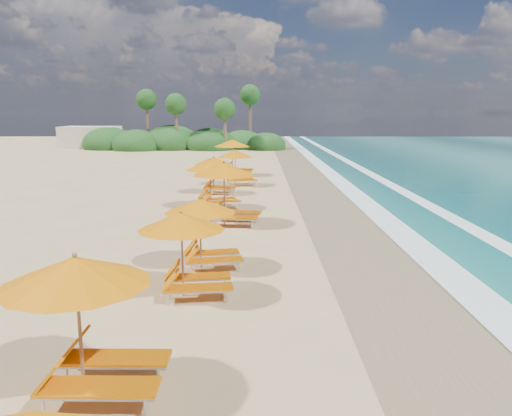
% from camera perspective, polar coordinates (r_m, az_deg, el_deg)
% --- Properties ---
extents(ground, '(160.00, 160.00, 0.00)m').
position_cam_1_polar(ground, '(17.59, -0.00, -3.84)').
color(ground, tan).
rests_on(ground, ground).
extents(wet_sand, '(4.00, 160.00, 0.01)m').
position_cam_1_polar(wet_sand, '(18.01, 12.86, -3.75)').
color(wet_sand, '#8C7754').
rests_on(wet_sand, ground).
extents(surf_foam, '(4.00, 160.00, 0.01)m').
position_cam_1_polar(surf_foam, '(18.78, 20.94, -3.54)').
color(surf_foam, white).
rests_on(surf_foam, ground).
extents(station_2, '(2.54, 2.34, 2.37)m').
position_cam_1_polar(station_2, '(8.38, -18.65, -11.78)').
color(station_2, olive).
rests_on(station_2, ground).
extents(station_3, '(2.52, 2.38, 2.17)m').
position_cam_1_polar(station_3, '(12.24, -7.78, -4.65)').
color(station_3, olive).
rests_on(station_3, ground).
extents(station_4, '(2.55, 2.44, 2.12)m').
position_cam_1_polar(station_4, '(14.43, -5.82, -2.33)').
color(station_4, olive).
rests_on(station_4, ground).
extents(station_5, '(3.05, 2.89, 2.59)m').
position_cam_1_polar(station_5, '(20.03, -3.15, 2.20)').
color(station_5, olive).
rests_on(station_5, ground).
extents(station_6, '(3.01, 2.94, 2.37)m').
position_cam_1_polar(station_6, '(23.53, -4.89, 3.18)').
color(station_6, olive).
rests_on(station_6, ground).
extents(station_7, '(2.60, 2.49, 2.15)m').
position_cam_1_polar(station_7, '(27.86, -4.60, 4.13)').
color(station_7, olive).
rests_on(station_7, ground).
extents(station_8, '(2.87, 2.79, 2.29)m').
position_cam_1_polar(station_8, '(31.03, -2.11, 5.00)').
color(station_8, olive).
rests_on(station_8, ground).
extents(station_9, '(3.10, 2.92, 2.69)m').
position_cam_1_polar(station_9, '(36.05, -2.45, 6.18)').
color(station_9, olive).
rests_on(station_9, ground).
extents(treeline, '(25.80, 8.80, 9.74)m').
position_cam_1_polar(treeline, '(63.41, -8.87, 7.65)').
color(treeline, '#163D14').
rests_on(treeline, ground).
extents(beach_building, '(7.00, 5.00, 2.80)m').
position_cam_1_polar(beach_building, '(68.73, -18.62, 7.79)').
color(beach_building, beige).
rests_on(beach_building, ground).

